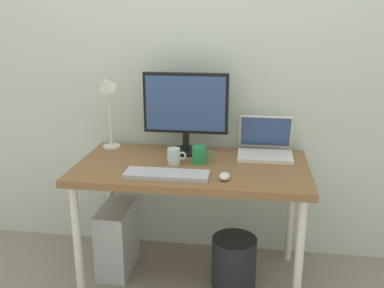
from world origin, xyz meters
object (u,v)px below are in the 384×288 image
object	(u,v)px
desk_lamp	(107,95)
mouse	(225,176)
monitor	(186,108)
laptop	(265,146)
desk	(192,175)
keyboard	(167,175)
computer_tower	(117,238)
coffee_mug	(199,155)
glass_cup	(174,156)
wastebasket	(234,262)

from	to	relation	value
desk_lamp	mouse	bearing A→B (deg)	-29.47
monitor	laptop	bearing A→B (deg)	2.19
desk	monitor	xyz separation A→B (m)	(-0.07, 0.22, 0.34)
monitor	keyboard	xyz separation A→B (m)	(-0.03, -0.43, -0.26)
mouse	computer_tower	bearing A→B (deg)	160.96
desk_lamp	coffee_mug	size ratio (longest dim) A/B	4.08
desk_lamp	mouse	size ratio (longest dim) A/B	5.32
mouse	coffee_mug	xyz separation A→B (m)	(-0.16, 0.23, 0.03)
mouse	desk_lamp	bearing A→B (deg)	150.53
keyboard	desk	bearing A→B (deg)	63.84
desk	keyboard	bearing A→B (deg)	-116.16
keyboard	glass_cup	distance (m)	0.22
desk_lamp	mouse	world-z (taller)	desk_lamp
laptop	wastebasket	world-z (taller)	laptop
keyboard	glass_cup	xyz separation A→B (m)	(0.00, 0.21, 0.03)
laptop	desk_lamp	distance (m)	1.00
desk	keyboard	world-z (taller)	keyboard
laptop	glass_cup	xyz separation A→B (m)	(-0.51, -0.23, -0.01)
desk_lamp	keyboard	xyz separation A→B (m)	(0.45, -0.43, -0.33)
keyboard	wastebasket	distance (m)	0.71
desk	keyboard	distance (m)	0.25
laptop	desk	bearing A→B (deg)	-150.15
desk_lamp	wastebasket	size ratio (longest dim) A/B	1.60
mouse	desk	bearing A→B (deg)	133.97
laptop	wastebasket	xyz separation A→B (m)	(-0.16, -0.28, -0.63)
wastebasket	desk_lamp	bearing A→B (deg)	162.14
monitor	mouse	bearing A→B (deg)	-57.73
desk	glass_cup	world-z (taller)	glass_cup
monitor	glass_cup	world-z (taller)	monitor
monitor	mouse	distance (m)	0.56
desk	monitor	size ratio (longest dim) A/B	2.55
coffee_mug	keyboard	bearing A→B (deg)	-120.61
desk	coffee_mug	world-z (taller)	coffee_mug
computer_tower	coffee_mug	bearing A→B (deg)	0.39
desk	wastebasket	bearing A→B (deg)	-9.20
monitor	computer_tower	bearing A→B (deg)	-154.51
keyboard	mouse	xyz separation A→B (m)	(0.30, 0.00, 0.01)
laptop	desk_lamp	xyz separation A→B (m)	(-0.96, -0.02, 0.28)
keyboard	computer_tower	size ratio (longest dim) A/B	1.05
mouse	wastebasket	distance (m)	0.62
laptop	glass_cup	bearing A→B (deg)	-155.74
glass_cup	wastebasket	world-z (taller)	glass_cup
laptop	coffee_mug	size ratio (longest dim) A/B	2.73
laptop	keyboard	world-z (taller)	laptop
coffee_mug	wastebasket	distance (m)	0.67
mouse	coffee_mug	size ratio (longest dim) A/B	0.77
mouse	coffee_mug	world-z (taller)	coffee_mug
glass_cup	monitor	bearing A→B (deg)	81.09
monitor	computer_tower	distance (m)	0.91
computer_tower	wastebasket	world-z (taller)	computer_tower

